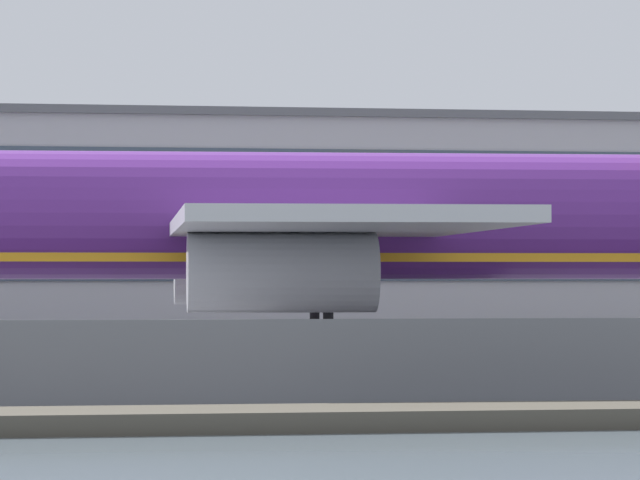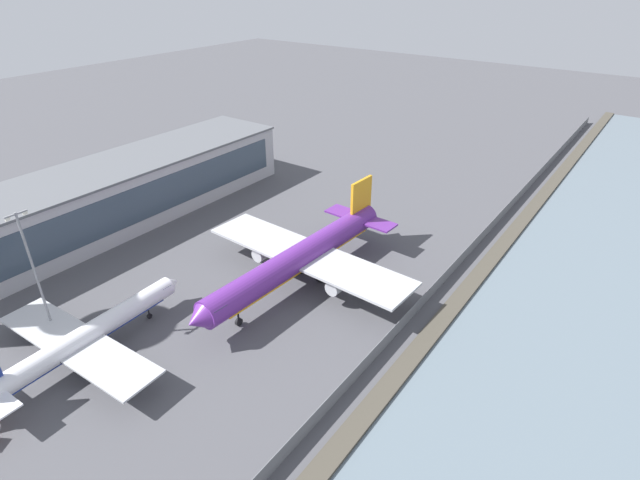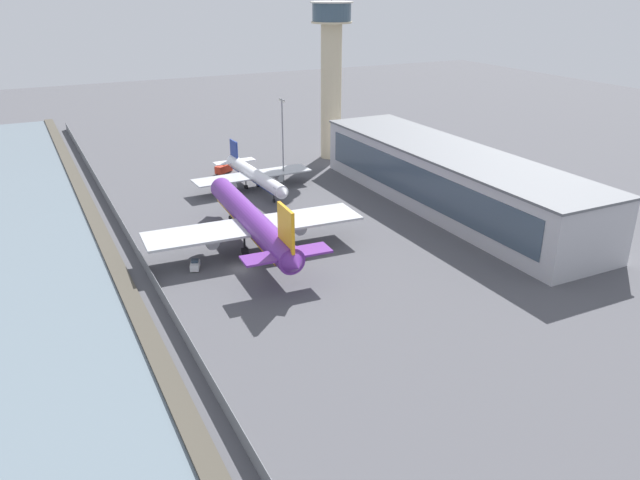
% 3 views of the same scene
% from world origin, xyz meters
% --- Properties ---
extents(ground_plane, '(500.00, 500.00, 0.00)m').
position_xyz_m(ground_plane, '(0.00, 0.00, 0.00)').
color(ground_plane, '#4C4C51').
extents(shoreline_seawall, '(320.00, 3.00, 0.50)m').
position_xyz_m(shoreline_seawall, '(0.00, -20.50, 0.25)').
color(shoreline_seawall, '#474238').
rests_on(shoreline_seawall, ground).
extents(perimeter_fence, '(280.00, 0.10, 2.49)m').
position_xyz_m(perimeter_fence, '(0.00, -16.00, 1.25)').
color(perimeter_fence, slate).
rests_on(perimeter_fence, ground).
extents(cargo_jet_purple, '(50.43, 43.14, 14.89)m').
position_xyz_m(cargo_jet_purple, '(-8.24, 5.74, 5.68)').
color(cargo_jet_purple, '#602889').
rests_on(cargo_jet_purple, ground).
extents(passenger_jet_white, '(35.99, 31.00, 9.98)m').
position_xyz_m(passenger_jet_white, '(-43.81, 19.65, 3.81)').
color(passenger_jet_white, white).
rests_on(passenger_jet_white, ground).
extents(baggage_tug, '(3.57, 2.69, 1.80)m').
position_xyz_m(baggage_tug, '(-3.66, -7.52, 0.81)').
color(baggage_tug, white).
rests_on(baggage_tug, ground).
extents(terminal_building, '(84.73, 19.81, 13.66)m').
position_xyz_m(terminal_building, '(-10.88, 55.76, 6.84)').
color(terminal_building, '#B2B2B7').
rests_on(terminal_building, ground).
extents(apron_light_mast_apron_west, '(3.20, 0.40, 22.49)m').
position_xyz_m(apron_light_mast_apron_west, '(-44.20, 27.91, 12.54)').
color(apron_light_mast_apron_west, gray).
rests_on(apron_light_mast_apron_west, ground).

